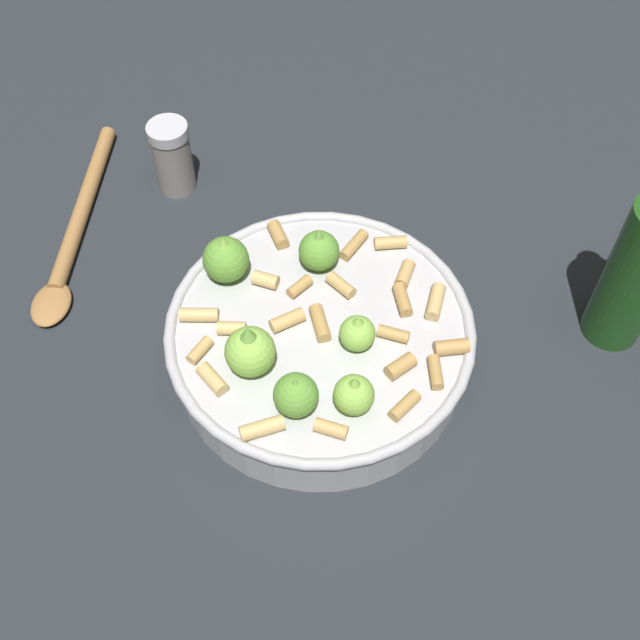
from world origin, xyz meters
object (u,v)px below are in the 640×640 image
pepper_shaker (173,157)px  olive_oil_bottle (639,270)px  cooking_pan (318,339)px  wooden_spoon (75,231)px

pepper_shaker → olive_oil_bottle: 0.45m
cooking_pan → pepper_shaker: 0.26m
cooking_pan → wooden_spoon: (0.09, -0.27, -0.03)m
olive_oil_bottle → wooden_spoon: bearing=-52.4°
cooking_pan → olive_oil_bottle: (-0.23, 0.14, 0.05)m
cooking_pan → pepper_shaker: cooking_pan is taller
wooden_spoon → cooking_pan: bearing=108.6°
olive_oil_bottle → wooden_spoon: (0.32, -0.41, -0.08)m
cooking_pan → olive_oil_bottle: 0.27m
cooking_pan → wooden_spoon: cooking_pan is taller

